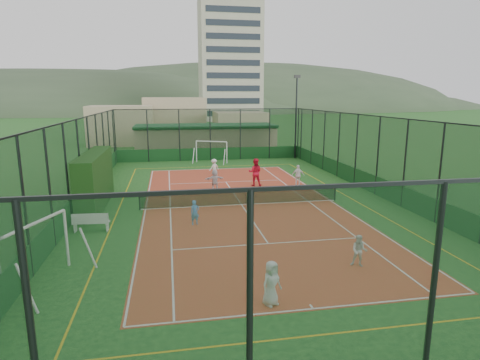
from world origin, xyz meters
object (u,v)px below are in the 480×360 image
object	(u,v)px
futsal_goal_far	(211,152)
coach	(255,172)
apartment_tower	(230,60)
clubhouse	(206,139)
child_far_left	(214,167)
futsal_goal_near	(37,255)
child_near_right	(359,251)
child_near_left	(271,283)
child_far_back	(215,180)
child_near_mid	(195,212)
child_far_right	(298,175)
white_bench	(91,222)
floodlight_ne	(296,117)

from	to	relation	value
futsal_goal_far	coach	world-z (taller)	futsal_goal_far
apartment_tower	futsal_goal_far	bearing A→B (deg)	-100.28
clubhouse	child_far_left	world-z (taller)	clubhouse
futsal_goal_near	futsal_goal_far	distance (m)	25.60
child_near_right	apartment_tower	bearing A→B (deg)	113.99
coach	futsal_goal_near	bearing A→B (deg)	66.48
child_near_left	child_far_back	xyz separation A→B (m)	(0.08, 15.39, 0.01)
child_near_mid	clubhouse	bearing A→B (deg)	68.63
child_near_mid	child_far_back	xyz separation A→B (m)	(1.82, 7.15, 0.10)
child_far_right	child_near_mid	bearing A→B (deg)	61.36
apartment_tower	child_far_right	distance (m)	79.32
futsal_goal_near	white_bench	bearing A→B (deg)	13.42
white_bench	child_far_right	bearing A→B (deg)	35.66
child_far_back	coach	xyz separation A→B (m)	(2.97, 0.87, 0.26)
white_bench	child_near_left	world-z (taller)	child_near_left
apartment_tower	child_far_right	size ratio (longest dim) A/B	20.20
futsal_goal_near	child_near_left	distance (m)	7.84
futsal_goal_far	white_bench	bearing A→B (deg)	-87.58
apartment_tower	futsal_goal_near	size ratio (longest dim) A/B	8.97
coach	clubhouse	bearing A→B (deg)	-69.85
clubhouse	white_bench	bearing A→B (deg)	-107.12
child_far_left	child_far_right	bearing A→B (deg)	108.87
floodlight_ne	coach	world-z (taller)	floodlight_ne
child_near_left	coach	distance (m)	16.54
futsal_goal_near	futsal_goal_far	size ratio (longest dim) A/B	1.07
white_bench	child_far_back	bearing A→B (deg)	52.07
coach	white_bench	bearing A→B (deg)	54.11
child_near_mid	child_far_right	xyz separation A→B (m)	(7.78, 7.48, 0.13)
white_bench	child_near_mid	world-z (taller)	child_near_mid
floodlight_ne	white_bench	distance (m)	26.06
white_bench	child_near_mid	bearing A→B (deg)	6.31
white_bench	child_near_left	bearing A→B (deg)	-46.06
child_near_mid	child_far_left	distance (m)	12.35
futsal_goal_far	child_far_left	bearing A→B (deg)	-69.53
child_far_left	child_far_back	size ratio (longest dim) A/B	0.95
white_bench	futsal_goal_far	distance (m)	20.27
child_far_right	child_far_back	xyz separation A→B (m)	(-5.96, -0.32, -0.03)
apartment_tower	child_near_left	distance (m)	95.41
futsal_goal_near	child_near_right	bearing A→B (deg)	-71.47
child_far_left	child_far_right	world-z (taller)	child_far_right
clubhouse	apartment_tower	xyz separation A→B (m)	(12.00, 60.00, 13.43)
futsal_goal_near	child_near_left	size ratio (longest dim) A/B	2.38
white_bench	child_near_mid	size ratio (longest dim) A/B	1.37
futsal_goal_near	child_near_mid	distance (m)	7.92
futsal_goal_near	child_near_left	world-z (taller)	futsal_goal_near
child_near_mid	futsal_goal_far	bearing A→B (deg)	66.55
floodlight_ne	futsal_goal_far	size ratio (longest dim) A/B	2.63
clubhouse	white_bench	world-z (taller)	clubhouse
child_near_mid	child_near_right	world-z (taller)	child_near_mid
white_bench	child_far_left	distance (m)	14.24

